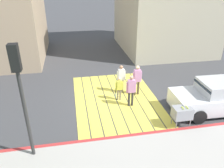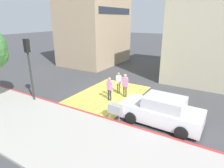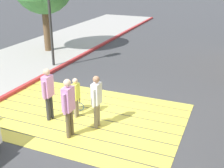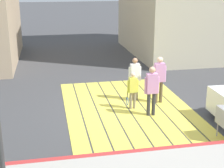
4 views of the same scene
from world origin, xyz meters
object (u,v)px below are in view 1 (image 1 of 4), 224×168
object	(u,v)px
tennis_ball_cart	(182,113)
pedestrian_adult_lead	(137,78)
pedestrian_adult_side	(121,77)
pedestrian_child_with_racket	(119,87)
car_parked_near_curb	(218,97)
pedestrian_adult_trailing	(131,89)
traffic_light_corner	(20,82)

from	to	relation	value
tennis_ball_cart	pedestrian_adult_lead	bearing A→B (deg)	18.77
pedestrian_adult_side	pedestrian_adult_lead	bearing A→B (deg)	-120.63
pedestrian_adult_side	pedestrian_child_with_racket	size ratio (longest dim) A/B	1.22
tennis_ball_cart	pedestrian_adult_side	world-z (taller)	pedestrian_adult_side
car_parked_near_curb	pedestrian_child_with_racket	size ratio (longest dim) A/B	3.30
pedestrian_adult_trailing	car_parked_near_curb	bearing A→B (deg)	-106.54
pedestrian_adult_trailing	pedestrian_adult_lead	bearing A→B (deg)	-30.21
pedestrian_adult_lead	pedestrian_adult_side	bearing A→B (deg)	59.37
pedestrian_adult_trailing	pedestrian_adult_side	bearing A→B (deg)	5.39
traffic_light_corner	pedestrian_adult_side	bearing A→B (deg)	-44.63
pedestrian_adult_lead	pedestrian_child_with_racket	world-z (taller)	pedestrian_adult_lead
pedestrian_adult_trailing	traffic_light_corner	bearing A→B (deg)	122.06
tennis_ball_cart	pedestrian_adult_trailing	xyz separation A→B (m)	(2.09, 1.72, 0.28)
pedestrian_adult_side	pedestrian_child_with_racket	xyz separation A→B (m)	(-0.86, 0.31, -0.20)
pedestrian_child_with_racket	car_parked_near_curb	bearing A→B (deg)	-112.91
tennis_ball_cart	traffic_light_corner	bearing A→B (deg)	96.32
car_parked_near_curb	traffic_light_corner	bearing A→B (deg)	100.63
pedestrian_adult_lead	traffic_light_corner	bearing A→B (deg)	127.38
car_parked_near_curb	pedestrian_adult_lead	world-z (taller)	pedestrian_adult_lead
car_parked_near_curb	traffic_light_corner	xyz separation A→B (m)	(-1.58, 8.41, 2.30)
car_parked_near_curb	pedestrian_adult_trailing	distance (m)	4.18
pedestrian_adult_lead	pedestrian_adult_trailing	distance (m)	1.27
tennis_ball_cart	car_parked_near_curb	bearing A→B (deg)	-68.47
traffic_light_corner	pedestrian_adult_side	size ratio (longest dim) A/B	2.63
pedestrian_adult_lead	pedestrian_child_with_racket	distance (m)	1.19
traffic_light_corner	pedestrian_adult_lead	world-z (taller)	traffic_light_corner
tennis_ball_cart	pedestrian_child_with_racket	xyz separation A→B (m)	(2.78, 2.17, 0.05)
tennis_ball_cart	pedestrian_child_with_racket	bearing A→B (deg)	37.99
tennis_ball_cart	pedestrian_adult_lead	distance (m)	3.37
traffic_light_corner	tennis_ball_cart	bearing A→B (deg)	-83.68
traffic_light_corner	tennis_ball_cart	world-z (taller)	traffic_light_corner
tennis_ball_cart	pedestrian_adult_lead	size ratio (longest dim) A/B	0.59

